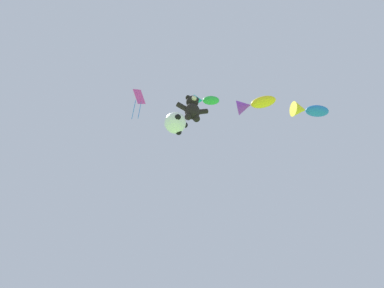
{
  "coord_description": "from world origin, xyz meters",
  "views": [
    {
      "loc": [
        -2.82,
        -5.74,
        1.6
      ],
      "look_at": [
        0.03,
        3.19,
        9.37
      ],
      "focal_mm": 24.0,
      "sensor_mm": 36.0,
      "label": 1
    }
  ],
  "objects_px": {
    "fish_kite_emerald": "(205,100)",
    "fish_kite_cobalt": "(308,110)",
    "teddy_bear_kite": "(192,108)",
    "fish_kite_goldfin": "(254,104)",
    "diamond_kite": "(139,98)",
    "soccer_ball_kite": "(175,123)"
  },
  "relations": [
    {
      "from": "soccer_ball_kite",
      "to": "diamond_kite",
      "type": "relative_size",
      "value": 0.43
    },
    {
      "from": "teddy_bear_kite",
      "to": "diamond_kite",
      "type": "height_order",
      "value": "diamond_kite"
    },
    {
      "from": "fish_kite_emerald",
      "to": "fish_kite_goldfin",
      "type": "bearing_deg",
      "value": -14.12
    },
    {
      "from": "teddy_bear_kite",
      "to": "soccer_ball_kite",
      "type": "height_order",
      "value": "teddy_bear_kite"
    },
    {
      "from": "teddy_bear_kite",
      "to": "fish_kite_emerald",
      "type": "distance_m",
      "value": 2.12
    },
    {
      "from": "fish_kite_emerald",
      "to": "fish_kite_cobalt",
      "type": "distance_m",
      "value": 5.52
    },
    {
      "from": "teddy_bear_kite",
      "to": "fish_kite_emerald",
      "type": "height_order",
      "value": "fish_kite_emerald"
    },
    {
      "from": "soccer_ball_kite",
      "to": "fish_kite_cobalt",
      "type": "xyz_separation_m",
      "value": [
        6.84,
        -1.14,
        1.91
      ]
    },
    {
      "from": "fish_kite_goldfin",
      "to": "fish_kite_cobalt",
      "type": "bearing_deg",
      "value": -26.32
    },
    {
      "from": "fish_kite_emerald",
      "to": "teddy_bear_kite",
      "type": "bearing_deg",
      "value": -142.31
    },
    {
      "from": "teddy_bear_kite",
      "to": "fish_kite_goldfin",
      "type": "bearing_deg",
      "value": 1.07
    },
    {
      "from": "soccer_ball_kite",
      "to": "fish_kite_cobalt",
      "type": "height_order",
      "value": "fish_kite_cobalt"
    },
    {
      "from": "fish_kite_emerald",
      "to": "diamond_kite",
      "type": "height_order",
      "value": "diamond_kite"
    },
    {
      "from": "soccer_ball_kite",
      "to": "fish_kite_goldfin",
      "type": "bearing_deg",
      "value": 0.71
    },
    {
      "from": "fish_kite_cobalt",
      "to": "diamond_kite",
      "type": "distance_m",
      "value": 9.39
    },
    {
      "from": "teddy_bear_kite",
      "to": "fish_kite_goldfin",
      "type": "relative_size",
      "value": 0.76
    },
    {
      "from": "fish_kite_emerald",
      "to": "soccer_ball_kite",
      "type": "bearing_deg",
      "value": -157.43
    },
    {
      "from": "fish_kite_goldfin",
      "to": "diamond_kite",
      "type": "distance_m",
      "value": 6.61
    },
    {
      "from": "fish_kite_emerald",
      "to": "fish_kite_goldfin",
      "type": "height_order",
      "value": "fish_kite_emerald"
    },
    {
      "from": "diamond_kite",
      "to": "fish_kite_emerald",
      "type": "bearing_deg",
      "value": -23.13
    },
    {
      "from": "teddy_bear_kite",
      "to": "diamond_kite",
      "type": "bearing_deg",
      "value": 138.75
    },
    {
      "from": "soccer_ball_kite",
      "to": "diamond_kite",
      "type": "bearing_deg",
      "value": 128.36
    }
  ]
}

